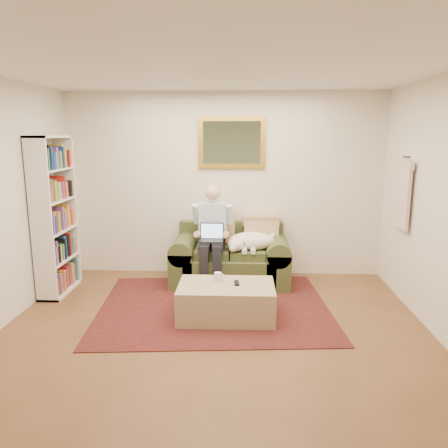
# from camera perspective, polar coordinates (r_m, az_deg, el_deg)

# --- Properties ---
(room_shell) EXTENTS (4.51, 5.00, 2.61)m
(room_shell) POSITION_cam_1_polar(r_m,az_deg,el_deg) (4.13, -1.56, 1.68)
(room_shell) COLOR brown
(room_shell) RESTS_ON ground
(rug) EXTENTS (2.85, 2.36, 0.01)m
(rug) POSITION_cam_1_polar(r_m,az_deg,el_deg) (5.27, -1.31, -10.75)
(rug) COLOR black
(rug) RESTS_ON room_shell
(sofa) EXTENTS (1.60, 0.81, 0.96)m
(sofa) POSITION_cam_1_polar(r_m,az_deg,el_deg) (6.03, 0.84, -5.11)
(sofa) COLOR #515B30
(sofa) RESTS_ON room_shell
(seated_man) EXTENTS (0.53, 0.75, 1.34)m
(seated_man) POSITION_cam_1_polar(r_m,az_deg,el_deg) (5.80, -1.57, -1.75)
(seated_man) COLOR #8CB5D8
(seated_man) RESTS_ON sofa
(laptop) EXTENTS (0.31, 0.25, 0.22)m
(laptop) POSITION_cam_1_polar(r_m,az_deg,el_deg) (5.73, -1.62, -1.57)
(laptop) COLOR black
(laptop) RESTS_ON seated_man
(sleeping_dog) EXTENTS (0.66, 0.41, 0.24)m
(sleeping_dog) POSITION_cam_1_polar(r_m,az_deg,el_deg) (5.86, 3.62, -2.24)
(sleeping_dog) COLOR white
(sleeping_dog) RESTS_ON sofa
(ottoman) EXTENTS (1.07, 0.69, 0.39)m
(ottoman) POSITION_cam_1_polar(r_m,az_deg,el_deg) (4.93, 0.30, -10.04)
(ottoman) COLOR tan
(ottoman) RESTS_ON room_shell
(coffee_mug) EXTENTS (0.08, 0.08, 0.10)m
(coffee_mug) POSITION_cam_1_polar(r_m,az_deg,el_deg) (4.96, -0.80, -6.93)
(coffee_mug) COLOR white
(coffee_mug) RESTS_ON ottoman
(tv_remote) EXTENTS (0.06, 0.15, 0.02)m
(tv_remote) POSITION_cam_1_polar(r_m,az_deg,el_deg) (4.89, 1.66, -7.70)
(tv_remote) COLOR black
(tv_remote) RESTS_ON ottoman
(bookshelf) EXTENTS (0.28, 0.80, 2.00)m
(bookshelf) POSITION_cam_1_polar(r_m,az_deg,el_deg) (5.92, -21.26, 0.99)
(bookshelf) COLOR white
(bookshelf) RESTS_ON room_shell
(wall_mirror) EXTENTS (0.94, 0.04, 0.72)m
(wall_mirror) POSITION_cam_1_polar(r_m,az_deg,el_deg) (6.18, 1.02, 10.60)
(wall_mirror) COLOR gold
(wall_mirror) RESTS_ON room_shell
(hanging_shirt) EXTENTS (0.06, 0.52, 0.90)m
(hanging_shirt) POSITION_cam_1_polar(r_m,az_deg,el_deg) (5.66, 22.24, 4.05)
(hanging_shirt) COLOR beige
(hanging_shirt) RESTS_ON room_shell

